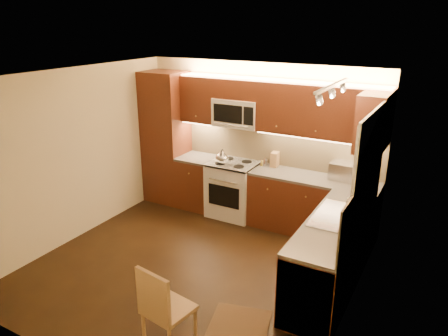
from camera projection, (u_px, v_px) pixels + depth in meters
The scene contains 37 objects.
floor at pixel (194, 266), 5.71m from camera, with size 4.00×4.00×0.01m, color black.
ceiling at pixel (189, 77), 4.88m from camera, with size 4.00×4.00×0.01m, color beige.
wall_back at pixel (259, 141), 6.94m from camera, with size 4.00×0.01×2.50m, color beige.
wall_front at pixel (64, 251), 3.64m from camera, with size 4.00×0.01×2.50m, color beige.
wall_left at pixel (77, 155), 6.21m from camera, with size 0.01×4.00×2.50m, color beige.
wall_right at pixel (355, 213), 4.37m from camera, with size 0.01×4.00×2.50m, color beige.
pantry at pixel (166, 138), 7.48m from camera, with size 0.70×0.60×2.30m, color #411D0E.
base_cab_back_left at pixel (199, 183), 7.42m from camera, with size 0.62×0.60×0.86m, color #411D0E.
counter_back_left at pixel (198, 158), 7.27m from camera, with size 0.62×0.60×0.04m, color #353330.
base_cab_back_right at pixel (312, 206), 6.49m from camera, with size 1.92×0.60×0.86m, color #411D0E.
counter_back_right at pixel (314, 179), 6.34m from camera, with size 1.92×0.60×0.04m, color #353330.
base_cab_right at pixel (331, 257), 5.11m from camera, with size 0.60×2.00×0.86m, color #411D0E.
counter_right at pixel (334, 223), 4.96m from camera, with size 0.60×2.00×0.04m, color #353330.
dishwasher at pixel (312, 287), 4.54m from camera, with size 0.58×0.60×0.84m, color silver.
backsplash_back at pixel (279, 147), 6.79m from camera, with size 3.30×0.02×0.60m, color tan.
backsplash_right at pixel (362, 203), 4.72m from camera, with size 0.02×2.00×0.60m, color tan.
upper_cab_back_left at pixel (201, 99), 7.04m from camera, with size 0.62×0.35×0.75m, color #411D0E.
upper_cab_back_right at pixel (321, 111), 6.11m from camera, with size 1.92×0.35×0.75m, color #411D0E.
upper_cab_bridge at pixel (239, 89), 6.65m from camera, with size 0.76×0.35×0.31m, color #411D0E.
upper_cab_right_corner at pixel (372, 123), 5.40m from camera, with size 0.35×0.50×0.75m, color #411D0E.
stove at pixel (233, 189), 7.07m from camera, with size 0.76×0.65×0.92m, color silver, non-canonical shape.
microwave at pixel (238, 113), 6.77m from camera, with size 0.76×0.38×0.44m, color silver, non-canonical shape.
window_frame at pixel (369, 165), 4.72m from camera, with size 0.03×1.44×1.24m, color silver.
window_blinds at pixel (367, 165), 4.73m from camera, with size 0.02×1.36×1.16m, color silver.
sink at pixel (338, 211), 5.06m from camera, with size 0.52×0.86×0.15m, color silver, non-canonical shape.
faucet at pixel (354, 208), 4.95m from camera, with size 0.20×0.04×0.30m, color silver, non-canonical shape.
track_light_bar at pixel (333, 86), 4.51m from camera, with size 0.04×1.20×0.03m, color silver.
kettle at pixel (222, 156), 6.83m from camera, with size 0.21×0.21×0.24m, color silver, non-canonical shape.
toaster_oven at pixel (346, 171), 6.21m from camera, with size 0.43×0.32×0.26m, color silver.
knife_block at pixel (275, 159), 6.78m from camera, with size 0.11×0.17×0.23m, color olive.
spice_jar_a at pixel (266, 162), 6.87m from camera, with size 0.05×0.05×0.10m, color silver.
spice_jar_b at pixel (265, 161), 6.93m from camera, with size 0.04×0.04×0.08m, color brown.
spice_jar_c at pixel (263, 162), 6.86m from camera, with size 0.05×0.05×0.09m, color silver.
spice_jar_d at pixel (262, 163), 6.82m from camera, with size 0.04×0.04×0.09m, color olive.
soap_bottle at pixel (363, 207), 5.13m from camera, with size 0.08×0.08×0.18m, color silver.
rug at pixel (236, 335), 4.46m from camera, with size 0.63×0.94×0.01m, color black.
dining_chair at pixel (169, 307), 4.16m from camera, with size 0.42×0.42×0.95m, color olive, non-canonical shape.
Camera 1 is at (2.76, -4.13, 3.13)m, focal length 34.24 mm.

